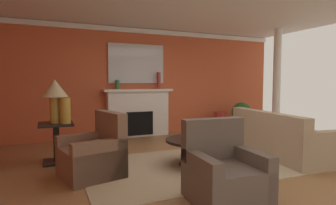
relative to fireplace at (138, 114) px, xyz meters
name	(u,v)px	position (x,y,z in m)	size (l,w,h in m)	color
ground_plane	(208,165)	(0.31, -2.91, -0.58)	(9.47, 9.47, 0.00)	olive
wall_fireplace	(147,82)	(0.31, 0.21, 0.83)	(7.89, 0.12, 2.81)	#C65633
crown_moulding	(148,32)	(0.31, 0.13, 2.15)	(7.89, 0.08, 0.12)	white
area_rug	(195,165)	(0.11, -2.84, -0.57)	(3.68, 2.21, 0.01)	tan
fireplace	(138,114)	(0.00, 0.00, 0.00)	(1.80, 0.35, 1.23)	white
mantel_mirror	(137,64)	(0.00, 0.12, 1.30)	(1.48, 0.04, 1.01)	silver
sofa	(279,140)	(1.90, -2.91, -0.28)	(1.15, 2.20, 0.85)	tan
armchair_near_window	(94,156)	(-1.54, -2.72, -0.27)	(0.97, 0.97, 0.95)	brown
armchair_facing_fireplace	(224,176)	(-0.27, -4.23, -0.27)	(0.85, 0.85, 0.95)	brown
coffee_table	(195,146)	(0.11, -2.84, -0.25)	(1.00, 1.00, 0.45)	black
side_table	(56,140)	(-2.03, -1.74, -0.18)	(0.56, 0.56, 0.70)	black
table_lamp	(55,93)	(-2.03, -1.74, 0.64)	(0.44, 0.44, 0.75)	#B28E38
vase_tall_corner	(220,122)	(2.32, -0.30, -0.29)	(0.35, 0.35, 0.57)	#9E3328
vase_on_side_table	(65,111)	(-1.88, -1.86, 0.34)	(0.18, 0.18, 0.44)	#B7892D
vase_mantel_right	(159,81)	(0.55, -0.05, 0.87)	(0.10, 0.10, 0.44)	#9E3328
vase_mantel_left	(117,85)	(-0.55, -0.05, 0.76)	(0.10, 0.10, 0.23)	#33703D
book_red_cover	(187,137)	(0.04, -2.69, -0.11)	(0.21, 0.15, 0.03)	tan
book_art_folio	(206,135)	(0.27, -2.91, -0.07)	(0.26, 0.17, 0.06)	navy
book_small_novel	(194,135)	(-0.01, -3.01, -0.02)	(0.24, 0.18, 0.03)	tan
potted_plant	(241,114)	(2.92, -0.47, -0.09)	(0.56, 0.56, 0.83)	#BCB29E
column_white	(277,82)	(3.51, -1.18, 0.83)	(0.20, 0.20, 2.81)	white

